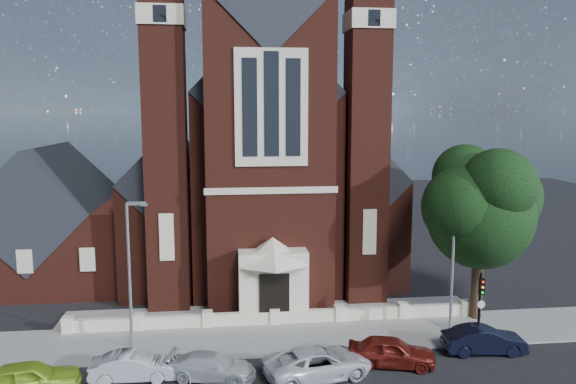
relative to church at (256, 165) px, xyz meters
name	(u,v)px	position (x,y,z in m)	size (l,w,h in m)	color
ground	(264,283)	(0.00, -7.94, -8.19)	(120.00, 120.00, 0.00)	black
pavement_strip	(278,338)	(0.00, -18.44, -8.19)	(60.00, 5.00, 0.12)	gray
forecourt_paving	(271,313)	(0.00, -14.44, -8.19)	(26.00, 3.00, 0.14)	gray
forecourt_wall	(274,325)	(0.00, -16.44, -8.19)	(24.00, 0.40, 0.90)	beige
church	(256,165)	(0.00, 0.00, 0.00)	(20.01, 34.90, 29.20)	#501F15
parish_hall	(51,228)	(-16.00, -4.94, -4.17)	(12.00, 12.20, 10.24)	#501F15
street_tree	(484,209)	(12.60, -17.23, -1.23)	(6.40, 6.60, 10.70)	black
street_lamp_left	(131,267)	(-7.91, -18.94, -3.59)	(1.16, 0.22, 8.09)	gray
street_lamp_right	(454,256)	(10.09, -18.94, -3.59)	(1.16, 0.22, 8.09)	gray
traffic_signal	(480,299)	(11.00, -20.52, -5.60)	(0.28, 0.42, 4.00)	black
car_lime_van	(29,378)	(-11.88, -23.45, -7.42)	(1.80, 4.48, 1.53)	#8FB824
car_silver_a	(133,366)	(-7.38, -22.59, -7.52)	(1.42, 4.06, 1.34)	#B5B6BE
car_silver_b	(212,367)	(-3.63, -22.95, -7.57)	(1.73, 4.25, 1.23)	#B9BEC2
car_white_suv	(318,363)	(1.45, -23.42, -7.45)	(2.45, 5.32, 1.48)	silver
car_dark_red	(391,351)	(5.36, -22.59, -7.44)	(1.77, 4.40, 1.50)	maroon
car_navy	(484,340)	(10.74, -21.71, -7.47)	(1.52, 4.35, 1.43)	black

